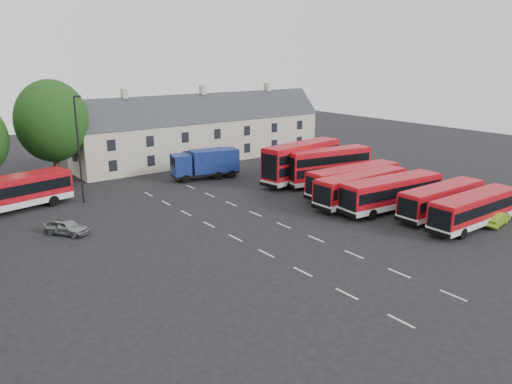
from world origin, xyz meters
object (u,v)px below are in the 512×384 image
(silver_car, at_px, (66,227))
(box_truck, at_px, (206,163))
(bus_row_a, at_px, (475,208))
(bus_dd_south, at_px, (328,165))
(lime_car, at_px, (496,218))
(lamppost, at_px, (79,147))

(silver_car, bearing_deg, box_truck, -8.51)
(bus_row_a, distance_m, silver_car, 33.63)
(bus_row_a, bearing_deg, bus_dd_south, 88.73)
(box_truck, distance_m, silver_car, 21.16)
(lime_car, xyz_separation_m, lamppost, (-25.94, 27.78, 4.94))
(bus_row_a, xyz_separation_m, lime_car, (2.12, -0.83, -1.12))
(lime_car, bearing_deg, lamppost, 33.60)
(silver_car, xyz_separation_m, lamppost, (4.11, 8.23, 4.91))
(silver_car, height_order, lamppost, lamppost)
(silver_car, bearing_deg, bus_dd_south, -37.46)
(bus_dd_south, relative_size, silver_car, 2.73)
(bus_row_a, distance_m, lamppost, 36.16)
(bus_dd_south, bearing_deg, lamppost, 168.07)
(bus_dd_south, height_order, silver_car, bus_dd_south)
(lime_car, bearing_deg, bus_dd_south, -3.67)
(box_truck, xyz_separation_m, lime_car, (11.15, -28.99, -1.29))
(bus_dd_south, height_order, lamppost, lamppost)
(box_truck, bearing_deg, bus_row_a, -60.03)
(bus_dd_south, bearing_deg, lime_car, -74.80)
(bus_dd_south, distance_m, lime_car, 18.53)
(bus_row_a, height_order, bus_dd_south, bus_dd_south)
(bus_row_a, bearing_deg, lamppost, 131.08)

